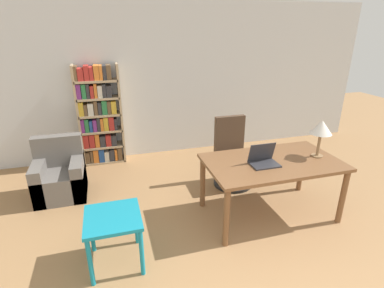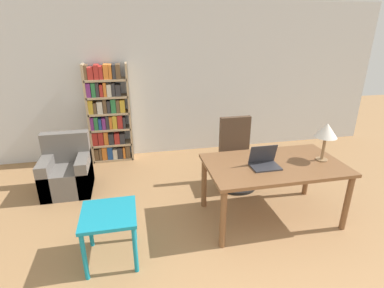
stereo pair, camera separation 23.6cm
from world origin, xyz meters
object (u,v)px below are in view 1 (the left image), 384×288
object	(u,v)px
laptop	(263,160)
bookshelf	(99,117)
desk	(272,167)
table_lamp	(321,128)
armchair	(60,177)
office_chair	(232,156)
side_table_blue	(113,224)

from	to	relation	value
laptop	bookshelf	bearing A→B (deg)	129.00
laptop	bookshelf	distance (m)	2.95
desk	bookshelf	xyz separation A→B (m)	(-2.01, 2.25, 0.17)
table_lamp	armchair	world-z (taller)	table_lamp
table_lamp	office_chair	xyz separation A→B (m)	(-0.73, 0.93, -0.67)
desk	office_chair	distance (m)	0.94
desk	table_lamp	distance (m)	0.76
desk	bookshelf	size ratio (longest dim) A/B	0.95
office_chair	bookshelf	world-z (taller)	bookshelf
side_table_blue	armchair	distance (m)	1.73
bookshelf	side_table_blue	bearing A→B (deg)	-87.97
table_lamp	armchair	distance (m)	3.55
armchair	bookshelf	distance (m)	1.28
side_table_blue	bookshelf	bearing A→B (deg)	92.03
bookshelf	office_chair	bearing A→B (deg)	-35.44
armchair	laptop	bearing A→B (deg)	-27.83
office_chair	laptop	bearing A→B (deg)	-91.65
office_chair	armchair	world-z (taller)	office_chair
laptop	armchair	size ratio (longest dim) A/B	0.39
laptop	table_lamp	size ratio (longest dim) A/B	0.70
laptop	office_chair	distance (m)	1.02
laptop	office_chair	bearing A→B (deg)	88.35
armchair	office_chair	bearing A→B (deg)	-7.79
laptop	office_chair	xyz separation A→B (m)	(0.03, 0.95, -0.36)
laptop	desk	bearing A→B (deg)	16.94
office_chair	armchair	distance (m)	2.50
side_table_blue	armchair	xyz separation A→B (m)	(-0.68, 1.58, -0.18)
table_lamp	office_chair	size ratio (longest dim) A/B	0.45
laptop	table_lamp	xyz separation A→B (m)	(0.76, 0.02, 0.31)
side_table_blue	bookshelf	world-z (taller)	bookshelf
table_lamp	side_table_blue	bearing A→B (deg)	-173.04
desk	side_table_blue	distance (m)	1.96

